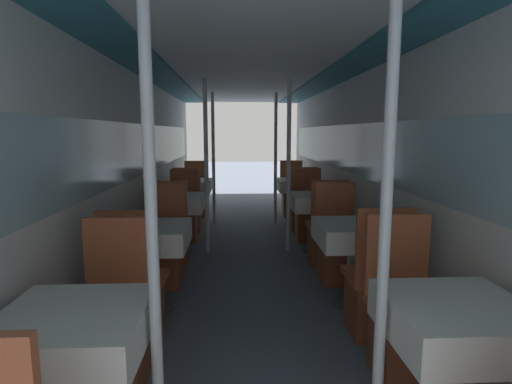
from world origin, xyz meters
TOP-DOWN VIEW (x-y plane):
  - wall_left at (-1.28, 3.39)m, footprint 0.05×9.58m
  - wall_right at (1.28, 3.39)m, footprint 0.05×9.58m
  - ceiling_panel at (0.00, 3.39)m, footprint 2.56×9.58m
  - dining_table_left_0 at (-0.88, 0.72)m, footprint 0.64×0.64m
  - chair_left_far_0 at (-0.88, 1.28)m, footprint 0.41×0.41m
  - support_pole_left_0 at (-0.52, 0.72)m, footprint 0.05×0.05m
  - dining_table_left_1 at (-0.88, 2.36)m, footprint 0.64×0.64m
  - chair_left_near_1 at (-0.88, 1.80)m, footprint 0.41×0.41m
  - chair_left_far_1 at (-0.88, 2.92)m, footprint 0.41×0.41m
  - dining_table_left_2 at (-0.88, 4.00)m, footprint 0.64×0.64m
  - chair_left_near_2 at (-0.88, 3.44)m, footprint 0.41×0.41m
  - chair_left_far_2 at (-0.88, 4.56)m, footprint 0.41×0.41m
  - support_pole_left_2 at (-0.52, 4.00)m, footprint 0.05×0.05m
  - dining_table_left_3 at (-0.88, 5.64)m, footprint 0.64×0.64m
  - chair_left_near_3 at (-0.88, 5.08)m, footprint 0.41×0.41m
  - chair_left_far_3 at (-0.88, 6.20)m, footprint 0.41×0.41m
  - support_pole_left_3 at (-0.52, 5.64)m, footprint 0.05×0.05m
  - dining_table_right_0 at (0.88, 0.72)m, footprint 0.64×0.64m
  - chair_right_far_0 at (0.88, 1.28)m, footprint 0.41×0.41m
  - support_pole_right_0 at (0.52, 0.72)m, footprint 0.05×0.05m
  - dining_table_right_1 at (0.88, 2.36)m, footprint 0.64×0.64m
  - chair_right_near_1 at (0.88, 1.80)m, footprint 0.41×0.41m
  - chair_right_far_1 at (0.88, 2.92)m, footprint 0.41×0.41m
  - dining_table_right_2 at (0.88, 4.00)m, footprint 0.64×0.64m
  - chair_right_near_2 at (0.88, 3.44)m, footprint 0.41×0.41m
  - chair_right_far_2 at (0.88, 4.56)m, footprint 0.41×0.41m
  - support_pole_right_2 at (0.52, 4.00)m, footprint 0.05×0.05m
  - dining_table_right_3 at (0.88, 5.64)m, footprint 0.64×0.64m
  - chair_right_near_3 at (0.88, 5.08)m, footprint 0.41×0.41m
  - chair_right_far_3 at (0.88, 6.20)m, footprint 0.41×0.41m
  - support_pole_right_3 at (0.52, 5.64)m, footprint 0.05×0.05m

SIDE VIEW (x-z plane):
  - chair_left_far_0 at x=-0.88m, z-range -0.19..0.81m
  - chair_left_near_1 at x=-0.88m, z-range -0.19..0.81m
  - chair_left_far_1 at x=-0.88m, z-range -0.19..0.81m
  - chair_left_near_2 at x=-0.88m, z-range -0.19..0.81m
  - chair_left_far_2 at x=-0.88m, z-range -0.19..0.81m
  - chair_left_near_3 at x=-0.88m, z-range -0.19..0.81m
  - chair_left_far_3 at x=-0.88m, z-range -0.19..0.81m
  - chair_right_far_0 at x=0.88m, z-range -0.19..0.81m
  - chair_right_near_1 at x=0.88m, z-range -0.19..0.81m
  - chair_right_far_1 at x=0.88m, z-range -0.19..0.81m
  - chair_right_near_2 at x=0.88m, z-range -0.19..0.81m
  - chair_right_far_2 at x=0.88m, z-range -0.19..0.81m
  - chair_right_near_3 at x=0.88m, z-range -0.19..0.81m
  - chair_right_far_3 at x=0.88m, z-range -0.19..0.81m
  - dining_table_left_0 at x=-0.88m, z-range 0.24..0.98m
  - dining_table_left_1 at x=-0.88m, z-range 0.24..0.98m
  - dining_table_left_2 at x=-0.88m, z-range 0.24..0.98m
  - dining_table_left_3 at x=-0.88m, z-range 0.24..0.98m
  - dining_table_right_0 at x=0.88m, z-range 0.24..0.98m
  - dining_table_right_1 at x=0.88m, z-range 0.24..0.98m
  - dining_table_right_2 at x=0.88m, z-range 0.24..0.98m
  - dining_table_right_3 at x=0.88m, z-range 0.24..0.98m
  - support_pole_left_0 at x=-0.52m, z-range 0.00..2.17m
  - support_pole_left_2 at x=-0.52m, z-range 0.00..2.17m
  - support_pole_left_3 at x=-0.52m, z-range 0.00..2.17m
  - support_pole_right_0 at x=0.52m, z-range 0.00..2.17m
  - support_pole_right_2 at x=0.52m, z-range 0.00..2.17m
  - support_pole_right_3 at x=0.52m, z-range 0.00..2.17m
  - wall_left at x=-1.28m, z-range 0.03..2.20m
  - wall_right at x=1.28m, z-range 0.03..2.20m
  - ceiling_panel at x=0.00m, z-range 2.18..2.25m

